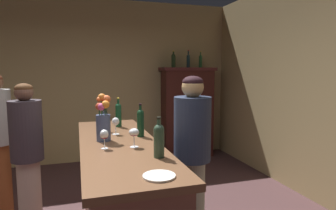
# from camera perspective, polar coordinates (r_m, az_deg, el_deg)

# --- Properties ---
(wall_back) EXTENTS (5.64, 0.12, 2.89)m
(wall_back) POSITION_cam_1_polar(r_m,az_deg,el_deg) (5.41, -16.94, 4.40)
(wall_back) COLOR tan
(wall_back) RESTS_ON ground
(bar_counter) EXTENTS (0.67, 2.22, 1.02)m
(bar_counter) POSITION_cam_1_polar(r_m,az_deg,el_deg) (2.80, -9.39, -17.17)
(bar_counter) COLOR brown
(bar_counter) RESTS_ON ground
(display_cabinet) EXTENTS (1.02, 0.42, 1.70)m
(display_cabinet) POSITION_cam_1_polar(r_m,az_deg,el_deg) (5.53, 3.80, -1.11)
(display_cabinet) COLOR #3C1815
(display_cabinet) RESTS_ON ground
(wine_bottle_rose) EXTENTS (0.07, 0.07, 0.33)m
(wine_bottle_rose) POSITION_cam_1_polar(r_m,az_deg,el_deg) (3.30, -9.68, -1.69)
(wine_bottle_rose) COLOR #133E23
(wine_bottle_rose) RESTS_ON bar_counter
(wine_bottle_riesling) EXTENTS (0.08, 0.08, 0.30)m
(wine_bottle_riesling) POSITION_cam_1_polar(r_m,az_deg,el_deg) (2.12, -1.79, -6.65)
(wine_bottle_riesling) COLOR #2D4632
(wine_bottle_riesling) RESTS_ON bar_counter
(wine_bottle_syrah) EXTENTS (0.07, 0.07, 0.32)m
(wine_bottle_syrah) POSITION_cam_1_polar(r_m,az_deg,el_deg) (2.79, -5.41, -3.26)
(wine_bottle_syrah) COLOR #12351C
(wine_bottle_syrah) RESTS_ON bar_counter
(wine_bottle_chardonnay) EXTENTS (0.06, 0.06, 0.27)m
(wine_bottle_chardonnay) POSITION_cam_1_polar(r_m,az_deg,el_deg) (3.09, -12.28, -2.84)
(wine_bottle_chardonnay) COLOR black
(wine_bottle_chardonnay) RESTS_ON bar_counter
(wine_glass_front) EXTENTS (0.08, 0.08, 0.16)m
(wine_glass_front) POSITION_cam_1_polar(r_m,az_deg,el_deg) (2.41, -6.68, -5.51)
(wine_glass_front) COLOR white
(wine_glass_front) RESTS_ON bar_counter
(wine_glass_mid) EXTENTS (0.07, 0.07, 0.17)m
(wine_glass_mid) POSITION_cam_1_polar(r_m,az_deg,el_deg) (2.91, -10.23, -3.31)
(wine_glass_mid) COLOR white
(wine_glass_mid) RESTS_ON bar_counter
(wine_glass_rear) EXTENTS (0.07, 0.07, 0.16)m
(wine_glass_rear) POSITION_cam_1_polar(r_m,az_deg,el_deg) (2.40, -12.38, -5.84)
(wine_glass_rear) COLOR white
(wine_glass_rear) RESTS_ON bar_counter
(flower_arrangement) EXTENTS (0.14, 0.14, 0.42)m
(flower_arrangement) POSITION_cam_1_polar(r_m,az_deg,el_deg) (2.66, -12.56, -2.80)
(flower_arrangement) COLOR #3F4C6E
(flower_arrangement) RESTS_ON bar_counter
(cheese_plate) EXTENTS (0.20, 0.20, 0.01)m
(cheese_plate) POSITION_cam_1_polar(r_m,az_deg,el_deg) (1.78, -1.75, -13.73)
(cheese_plate) COLOR white
(cheese_plate) RESTS_ON bar_counter
(display_bottle_left) EXTENTS (0.08, 0.08, 0.30)m
(display_bottle_left) POSITION_cam_1_polar(r_m,az_deg,el_deg) (5.39, 1.08, 8.82)
(display_bottle_left) COLOR #20321A
(display_bottle_left) RESTS_ON display_cabinet
(display_bottle_midleft) EXTENTS (0.06, 0.06, 0.32)m
(display_bottle_midleft) POSITION_cam_1_polar(r_m,az_deg,el_deg) (5.49, 4.00, 8.77)
(display_bottle_midleft) COLOR #172C32
(display_bottle_midleft) RESTS_ON display_cabinet
(display_bottle_center) EXTENTS (0.06, 0.06, 0.30)m
(display_bottle_center) POSITION_cam_1_polar(r_m,az_deg,el_deg) (5.58, 6.39, 8.67)
(display_bottle_center) COLOR #224E27
(display_bottle_center) RESTS_ON display_cabinet
(patron_near_entrance) EXTENTS (0.30, 0.30, 1.53)m
(patron_near_entrance) POSITION_cam_1_polar(r_m,az_deg,el_deg) (3.20, -25.84, -8.44)
(patron_near_entrance) COLOR #B6A491
(patron_near_entrance) RESTS_ON ground
(bartender) EXTENTS (0.34, 0.34, 1.60)m
(bartender) POSITION_cam_1_polar(r_m,az_deg,el_deg) (2.76, 4.74, -9.32)
(bartender) COLOR #989C89
(bartender) RESTS_ON ground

